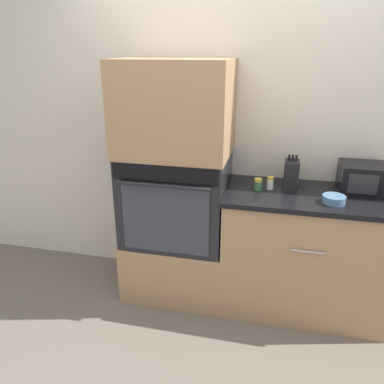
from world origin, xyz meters
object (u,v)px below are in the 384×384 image
object	(u,v)px
wall_oven	(176,197)
condiment_jar_mid	(270,183)
bowl	(334,199)
condiment_jar_near	(258,184)
knife_block	(291,174)
microwave	(362,178)

from	to	relation	value
wall_oven	condiment_jar_mid	xyz separation A→B (m)	(0.69, 0.04, 0.16)
bowl	condiment_jar_mid	xyz separation A→B (m)	(-0.42, 0.17, 0.02)
bowl	condiment_jar_near	world-z (taller)	condiment_jar_near
knife_block	condiment_jar_mid	size ratio (longest dim) A/B	2.62
knife_block	condiment_jar_mid	distance (m)	0.18
bowl	knife_block	bearing A→B (deg)	136.30
wall_oven	knife_block	world-z (taller)	knife_block
knife_block	bowl	distance (m)	0.39
knife_block	wall_oven	bearing A→B (deg)	-171.22
wall_oven	condiment_jar_near	world-z (taller)	wall_oven
wall_oven	condiment_jar_mid	world-z (taller)	wall_oven
knife_block	condiment_jar_mid	xyz separation A→B (m)	(-0.14, -0.09, -0.05)
condiment_jar_mid	microwave	bearing A→B (deg)	8.74
knife_block	bowl	size ratio (longest dim) A/B	1.59
wall_oven	knife_block	size ratio (longest dim) A/B	3.21
condiment_jar_near	condiment_jar_mid	xyz separation A→B (m)	(0.08, 0.04, 0.00)
knife_block	condiment_jar_near	distance (m)	0.27
microwave	bowl	distance (m)	0.35
condiment_jar_near	condiment_jar_mid	size ratio (longest dim) A/B	0.93
wall_oven	condiment_jar_near	size ratio (longest dim) A/B	9.01
wall_oven	microwave	size ratio (longest dim) A/B	2.52
microwave	wall_oven	bearing A→B (deg)	-174.11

